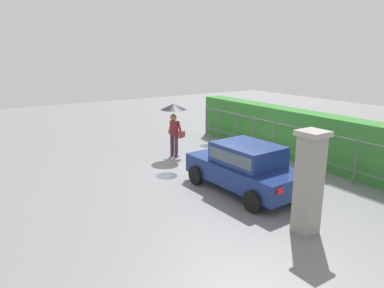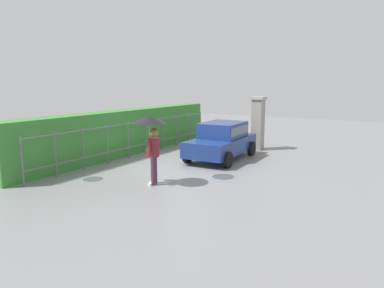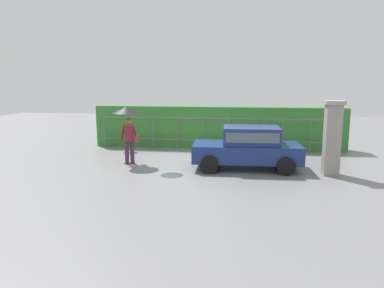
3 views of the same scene
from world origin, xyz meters
name	(u,v)px [view 2 (image 2 of 3)]	position (x,y,z in m)	size (l,w,h in m)	color
ground_plane	(182,166)	(0.00, 0.00, 0.00)	(40.00, 40.00, 0.00)	slate
car	(222,139)	(1.97, -0.62, 0.80)	(3.80, 2.00, 1.48)	navy
pedestrian	(151,132)	(-2.42, -0.49, 1.60)	(1.02, 1.02, 2.11)	#47283D
gate_pillar	(258,123)	(4.64, -1.09, 1.24)	(0.60, 0.60, 2.42)	gray
fence_section	(137,137)	(0.58, 2.64, 0.82)	(10.41, 0.05, 1.50)	#59605B
hedge_row	(124,132)	(0.58, 3.39, 0.95)	(11.36, 0.90, 1.90)	#387F33
puddle_near	(223,177)	(-0.48, -1.94, 0.00)	(0.74, 0.74, 0.00)	#4C545B
puddle_far	(93,179)	(-2.96, 1.48, 0.00)	(0.64, 0.64, 0.00)	#4C545B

